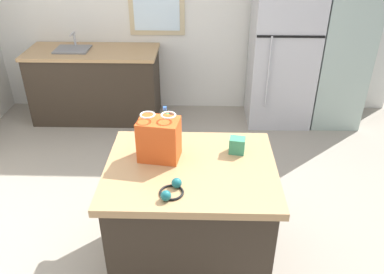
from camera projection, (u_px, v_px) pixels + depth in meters
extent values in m
plane|color=#9E9384|center=(188.00, 236.00, 3.25)|extent=(6.16, 6.16, 0.00)
cube|color=silver|center=(195.00, 2.00, 4.75)|extent=(5.13, 0.10, 2.74)
cube|color=#CCB78C|center=(157.00, 10.00, 4.76)|extent=(0.68, 0.04, 0.60)
cube|color=white|center=(157.00, 10.00, 4.74)|extent=(0.56, 0.02, 0.48)
cube|color=#33281E|center=(191.00, 219.00, 2.83)|extent=(1.06, 0.84, 0.82)
cube|color=tan|center=(191.00, 170.00, 2.61)|extent=(1.14, 0.92, 0.05)
cube|color=#B7B7BC|center=(283.00, 48.00, 4.60)|extent=(0.75, 0.64, 1.87)
cube|color=black|center=(291.00, 37.00, 4.20)|extent=(0.73, 0.01, 0.02)
cylinder|color=#B7B7BC|center=(268.00, 73.00, 4.39)|extent=(0.02, 0.02, 0.84)
cube|color=#9EB2A8|center=(344.00, 37.00, 4.51)|extent=(0.58, 0.61, 2.14)
cube|color=#33281E|center=(96.00, 86.00, 4.92)|extent=(1.54, 0.63, 0.85)
cube|color=tan|center=(92.00, 52.00, 4.69)|extent=(1.58, 0.67, 0.04)
cube|color=slate|center=(73.00, 54.00, 4.71)|extent=(0.40, 0.32, 0.14)
cylinder|color=#B7B7BC|center=(75.00, 39.00, 4.76)|extent=(0.03, 0.03, 0.18)
cylinder|color=#B7B7BC|center=(72.00, 34.00, 4.66)|extent=(0.02, 0.14, 0.02)
cube|color=#DB511E|center=(159.00, 139.00, 2.61)|extent=(0.29, 0.23, 0.29)
torus|color=white|center=(148.00, 115.00, 2.52)|extent=(0.12, 0.12, 0.01)
torus|color=white|center=(168.00, 115.00, 2.52)|extent=(0.12, 0.12, 0.01)
cube|color=#388E66|center=(237.00, 145.00, 2.71)|extent=(0.12, 0.10, 0.11)
cylinder|color=#4C9956|center=(166.00, 127.00, 2.85)|extent=(0.06, 0.06, 0.21)
cone|color=#4C9956|center=(165.00, 112.00, 2.79)|extent=(0.05, 0.05, 0.03)
cylinder|color=blue|center=(165.00, 108.00, 2.77)|extent=(0.03, 0.03, 0.02)
torus|color=black|center=(172.00, 192.00, 2.34)|extent=(0.20, 0.20, 0.01)
sphere|color=#19666B|center=(166.00, 196.00, 2.28)|extent=(0.06, 0.06, 0.06)
sphere|color=#19666B|center=(177.00, 183.00, 2.38)|extent=(0.06, 0.06, 0.06)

